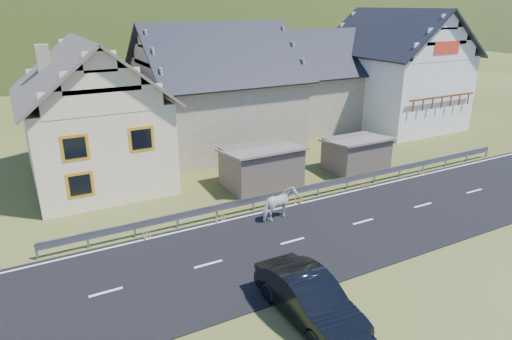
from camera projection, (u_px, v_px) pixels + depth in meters
ground at (363, 222)px, 21.84m from camera, size 160.00×160.00×0.00m
road at (363, 222)px, 21.84m from camera, size 60.00×7.00×0.04m
lane_markings at (363, 222)px, 21.83m from camera, size 60.00×6.60×0.01m
guardrail at (318, 186)px, 24.70m from camera, size 28.10×0.09×0.75m
shed_left at (261, 167)px, 25.95m from camera, size 4.30×3.30×2.40m
shed_right at (356, 155)px, 28.46m from camera, size 3.80×2.90×2.20m
house_cream at (91, 107)px, 25.82m from camera, size 7.80×9.80×8.30m
house_stone_a at (216, 82)px, 32.22m from camera, size 10.80×9.80×8.90m
house_stone_b at (315, 75)px, 38.46m from camera, size 9.80×8.80×8.10m
house_white at (395, 64)px, 38.36m from camera, size 8.80×10.80×9.70m
mountain at (64, 84)px, 179.83m from camera, size 440.00×280.00×260.00m
horse at (279, 204)px, 21.87m from camera, size 1.23×1.95×1.53m
car at (309, 298)px, 14.95m from camera, size 1.68×4.71×1.55m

